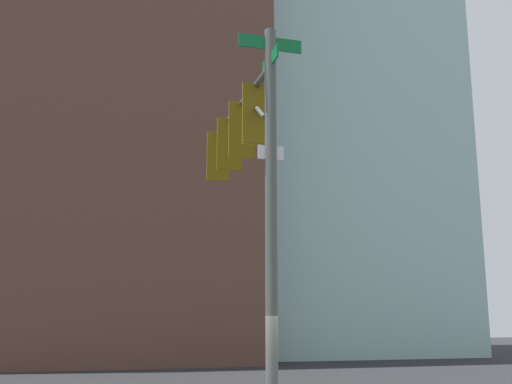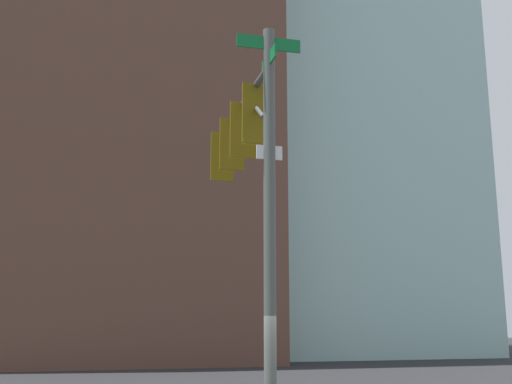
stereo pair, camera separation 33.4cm
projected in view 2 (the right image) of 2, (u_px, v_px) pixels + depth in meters
name	position (u px, v px, depth m)	size (l,w,h in m)	color
signal_pole_assembly	(244.00, 160.00, 12.54)	(1.16, 5.28, 7.45)	#4C514C
building_brick_nearside	(91.00, 67.00, 47.34)	(23.86, 19.63, 42.49)	brown
building_brick_midblock	(111.00, 111.00, 52.72)	(17.83, 16.04, 39.59)	#845B47
building_brick_farside	(267.00, 87.00, 60.89)	(23.33, 14.18, 49.55)	brown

